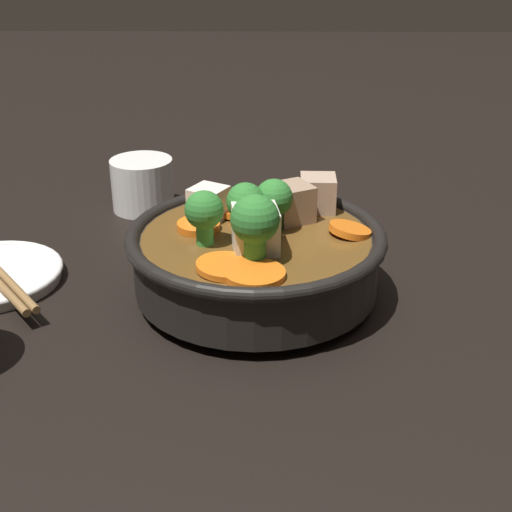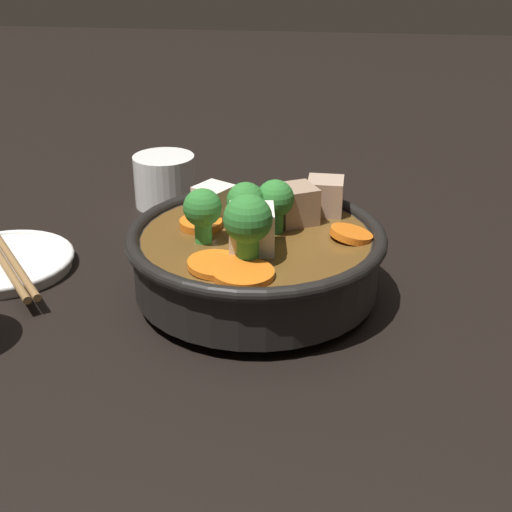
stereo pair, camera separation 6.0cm
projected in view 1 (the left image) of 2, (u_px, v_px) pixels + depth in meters
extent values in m
plane|color=black|center=(256.00, 296.00, 0.62)|extent=(3.00, 3.00, 0.00)
cylinder|color=black|center=(256.00, 291.00, 0.62)|extent=(0.11, 0.11, 0.01)
cylinder|color=black|center=(256.00, 261.00, 0.60)|extent=(0.21, 0.21, 0.05)
torus|color=black|center=(256.00, 236.00, 0.59)|extent=(0.22, 0.22, 0.01)
cylinder|color=brown|center=(256.00, 250.00, 0.60)|extent=(0.19, 0.19, 0.03)
cylinder|color=orange|center=(199.00, 226.00, 0.60)|extent=(0.04, 0.04, 0.01)
cylinder|color=orange|center=(350.00, 230.00, 0.60)|extent=(0.05, 0.05, 0.01)
cylinder|color=orange|center=(252.00, 274.00, 0.53)|extent=(0.07, 0.07, 0.01)
cylinder|color=orange|center=(237.00, 211.00, 0.64)|extent=(0.05, 0.05, 0.01)
cylinder|color=orange|center=(226.00, 266.00, 0.54)|extent=(0.06, 0.06, 0.01)
cylinder|color=green|center=(246.00, 225.00, 0.59)|extent=(0.01, 0.01, 0.02)
sphere|color=#2D752D|center=(246.00, 201.00, 0.58)|extent=(0.03, 0.03, 0.03)
cylinder|color=green|center=(274.00, 220.00, 0.60)|extent=(0.01, 0.01, 0.02)
sphere|color=#2D752D|center=(274.00, 198.00, 0.59)|extent=(0.03, 0.03, 0.03)
cylinder|color=green|center=(205.00, 233.00, 0.58)|extent=(0.01, 0.01, 0.02)
sphere|color=#2D752D|center=(204.00, 210.00, 0.57)|extent=(0.03, 0.03, 0.03)
cylinder|color=green|center=(258.00, 248.00, 0.55)|extent=(0.02, 0.02, 0.02)
sphere|color=#2D752D|center=(258.00, 219.00, 0.53)|extent=(0.04, 0.04, 0.04)
cube|color=silver|center=(252.00, 229.00, 0.56)|extent=(0.04, 0.04, 0.04)
cube|color=#9E7F66|center=(292.00, 203.00, 0.62)|extent=(0.04, 0.04, 0.03)
cube|color=silver|center=(209.00, 203.00, 0.62)|extent=(0.04, 0.04, 0.03)
cube|color=tan|center=(318.00, 193.00, 0.64)|extent=(0.03, 0.03, 0.03)
cylinder|color=white|center=(143.00, 185.00, 0.79)|extent=(0.07, 0.07, 0.06)
cylinder|color=brown|center=(141.00, 170.00, 0.78)|extent=(0.06, 0.06, 0.00)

